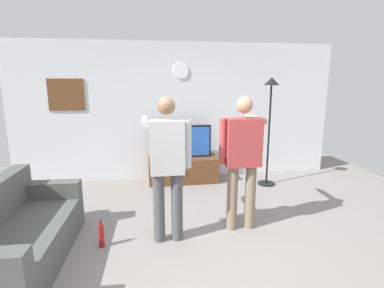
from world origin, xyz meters
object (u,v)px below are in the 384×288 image
at_px(beverage_bottle, 101,235).
at_px(tv_stand, 183,169).
at_px(wall_clock, 181,71).
at_px(person_standing_nearer_lamp, 167,162).
at_px(floor_lamp, 270,109).
at_px(side_couch, 16,237).
at_px(framed_picture, 66,95).
at_px(person_standing_nearer_couch, 242,155).
at_px(television, 183,141).

bearing_deg(beverage_bottle, tv_stand, 60.45).
distance_m(wall_clock, beverage_bottle, 3.46).
bearing_deg(tv_stand, wall_clock, 90.00).
bearing_deg(tv_stand, person_standing_nearer_lamp, -102.04).
relative_size(floor_lamp, side_couch, 1.05).
bearing_deg(side_couch, floor_lamp, 28.74).
bearing_deg(framed_picture, person_standing_nearer_lamp, -55.60).
height_order(tv_stand, person_standing_nearer_lamp, person_standing_nearer_lamp).
relative_size(person_standing_nearer_lamp, person_standing_nearer_couch, 1.01).
xyz_separation_m(framed_picture, person_standing_nearer_lamp, (1.69, -2.47, -0.70)).
height_order(wall_clock, person_standing_nearer_couch, wall_clock).
bearing_deg(side_couch, beverage_bottle, 13.72).
distance_m(television, floor_lamp, 1.76).
distance_m(framed_picture, person_standing_nearer_couch, 3.60).
bearing_deg(television, person_standing_nearer_couch, -75.65).
bearing_deg(wall_clock, framed_picture, 179.87).
bearing_deg(floor_lamp, side_couch, -151.26).
height_order(floor_lamp, beverage_bottle, floor_lamp).
bearing_deg(wall_clock, beverage_bottle, -116.65).
xyz_separation_m(tv_stand, television, (0.00, 0.05, 0.56)).
distance_m(tv_stand, television, 0.56).
height_order(wall_clock, beverage_bottle, wall_clock).
xyz_separation_m(framed_picture, person_standing_nearer_couch, (2.68, -2.31, -0.69)).
bearing_deg(wall_clock, tv_stand, -90.00).
bearing_deg(beverage_bottle, wall_clock, 63.35).
bearing_deg(person_standing_nearer_lamp, side_couch, -170.75).
height_order(floor_lamp, side_couch, floor_lamp).
height_order(person_standing_nearer_lamp, beverage_bottle, person_standing_nearer_lamp).
xyz_separation_m(framed_picture, side_couch, (0.03, -2.74, -1.39)).
bearing_deg(floor_lamp, beverage_bottle, -147.39).
xyz_separation_m(television, framed_picture, (-2.15, 0.25, 0.91)).
relative_size(tv_stand, side_couch, 0.70).
relative_size(tv_stand, framed_picture, 2.09).
relative_size(person_standing_nearer_lamp, beverage_bottle, 5.03).
height_order(television, person_standing_nearer_lamp, person_standing_nearer_lamp).
xyz_separation_m(floor_lamp, side_couch, (-3.68, -2.02, -1.13)).
xyz_separation_m(tv_stand, person_standing_nearer_couch, (0.53, -2.01, 0.77)).
bearing_deg(tv_stand, television, 90.00).
xyz_separation_m(side_couch, beverage_bottle, (0.85, 0.21, -0.17)).
height_order(side_couch, beverage_bottle, side_couch).
height_order(television, side_couch, television).
xyz_separation_m(person_standing_nearer_lamp, person_standing_nearer_couch, (0.99, 0.16, 0.00)).
distance_m(television, person_standing_nearer_lamp, 2.28).
bearing_deg(wall_clock, television, -90.00).
relative_size(floor_lamp, person_standing_nearer_couch, 1.14).
xyz_separation_m(television, wall_clock, (-0.00, 0.24, 1.35)).
xyz_separation_m(floor_lamp, beverage_bottle, (-2.83, -1.81, -1.30)).
bearing_deg(television, tv_stand, -90.00).
xyz_separation_m(wall_clock, beverage_bottle, (-1.27, -2.52, -2.00)).
bearing_deg(person_standing_nearer_lamp, person_standing_nearer_couch, 9.25).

